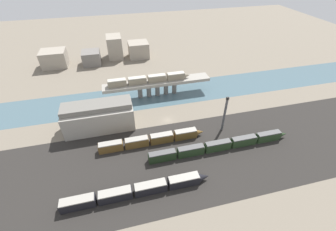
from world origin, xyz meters
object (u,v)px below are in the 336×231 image
object	(u,v)px
train_yard_mid	(220,145)
warehouse_building	(99,116)
train_on_bridge	(150,79)
signal_tower	(224,114)
train_yard_far	(152,140)
train_yard_near	(138,190)

from	to	relation	value
train_yard_mid	warehouse_building	distance (m)	51.68
train_on_bridge	signal_tower	bearing A→B (deg)	-53.63
train_yard_far	warehouse_building	world-z (taller)	warehouse_building
warehouse_building	train_yard_near	bearing A→B (deg)	-73.28
train_yard_near	signal_tower	size ratio (longest dim) A/B	2.87
train_yard_far	signal_tower	bearing A→B (deg)	1.82
train_on_bridge	warehouse_building	size ratio (longest dim) A/B	1.46
warehouse_building	signal_tower	xyz separation A→B (m)	(50.82, -14.35, 2.27)
train_yard_near	train_yard_far	distance (m)	23.39
train_on_bridge	train_yard_near	distance (m)	59.24
train_yard_near	signal_tower	bearing A→B (deg)	29.71
warehouse_building	signal_tower	size ratio (longest dim) A/B	1.73
warehouse_building	train_yard_far	bearing A→B (deg)	-37.61
train_on_bridge	train_yard_mid	distance (m)	49.45
train_on_bridge	train_yard_mid	xyz separation A→B (m)	(19.47, -44.74, -8.00)
train_yard_far	warehouse_building	xyz separation A→B (m)	(-19.91, 15.34, 4.02)
train_yard_near	train_yard_mid	world-z (taller)	train_yard_mid
train_yard_mid	warehouse_building	size ratio (longest dim) A/B	2.02
warehouse_building	signal_tower	bearing A→B (deg)	-15.77
train_on_bridge	train_yard_mid	size ratio (longest dim) A/B	0.73
train_yard_mid	train_on_bridge	bearing A→B (deg)	113.51
train_on_bridge	train_yard_mid	bearing A→B (deg)	-66.49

